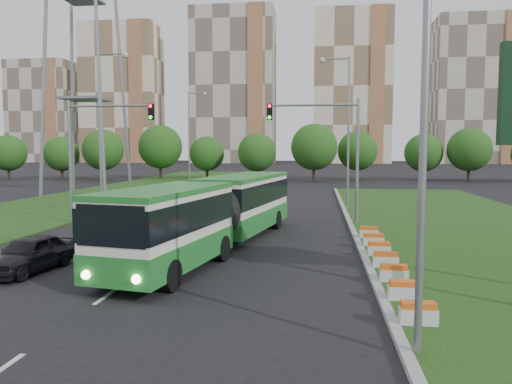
# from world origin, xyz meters

# --- Properties ---
(ground) EXTENTS (360.00, 360.00, 0.00)m
(ground) POSITION_xyz_m (0.00, 0.00, 0.00)
(ground) COLOR black
(ground) RESTS_ON ground
(grass_median) EXTENTS (14.00, 60.00, 0.15)m
(grass_median) POSITION_xyz_m (13.00, 8.00, 0.07)
(grass_median) COLOR #1C4513
(grass_median) RESTS_ON ground
(median_kerb) EXTENTS (0.30, 60.00, 0.18)m
(median_kerb) POSITION_xyz_m (6.05, 8.00, 0.09)
(median_kerb) COLOR #999999
(median_kerb) RESTS_ON ground
(left_verge) EXTENTS (12.00, 110.00, 0.10)m
(left_verge) POSITION_xyz_m (-18.00, 25.00, 0.05)
(left_verge) COLOR #1C4513
(left_verge) RESTS_ON ground
(lane_markings) EXTENTS (0.20, 100.00, 0.01)m
(lane_markings) POSITION_xyz_m (-3.00, 20.00, 0.00)
(lane_markings) COLOR beige
(lane_markings) RESTS_ON ground
(flower_planters) EXTENTS (1.10, 13.70, 0.60)m
(flower_planters) POSITION_xyz_m (6.70, -1.40, 0.45)
(flower_planters) COLOR silver
(flower_planters) RESTS_ON grass_median
(traffic_mast_median) EXTENTS (5.76, 0.32, 8.00)m
(traffic_mast_median) POSITION_xyz_m (4.78, 10.00, 5.35)
(traffic_mast_median) COLOR gray
(traffic_mast_median) RESTS_ON ground
(traffic_mast_left) EXTENTS (5.76, 0.32, 8.00)m
(traffic_mast_left) POSITION_xyz_m (-10.38, 9.00, 5.35)
(traffic_mast_left) COLOR gray
(traffic_mast_left) RESTS_ON ground
(street_lamps) EXTENTS (36.00, 60.00, 12.00)m
(street_lamps) POSITION_xyz_m (-3.00, 10.00, 6.00)
(street_lamps) COLOR gray
(street_lamps) RESTS_ON ground
(tree_line) EXTENTS (120.00, 8.00, 9.00)m
(tree_line) POSITION_xyz_m (10.00, 55.00, 4.50)
(tree_line) COLOR #1C4713
(tree_line) RESTS_ON ground
(apartment_tower_west) EXTENTS (26.00, 15.00, 48.00)m
(apartment_tower_west) POSITION_xyz_m (-65.00, 150.00, 24.00)
(apartment_tower_west) COLOR beige
(apartment_tower_west) RESTS_ON ground
(apartment_tower_cwest) EXTENTS (28.00, 15.00, 52.00)m
(apartment_tower_cwest) POSITION_xyz_m (-25.00, 150.00, 26.00)
(apartment_tower_cwest) COLOR beige
(apartment_tower_cwest) RESTS_ON ground
(apartment_tower_ceast) EXTENTS (25.00, 15.00, 50.00)m
(apartment_tower_ceast) POSITION_xyz_m (15.00, 150.00, 25.00)
(apartment_tower_ceast) COLOR beige
(apartment_tower_ceast) RESTS_ON ground
(apartment_tower_east) EXTENTS (27.00, 15.00, 47.00)m
(apartment_tower_east) POSITION_xyz_m (55.00, 150.00, 23.50)
(apartment_tower_east) COLOR beige
(apartment_tower_east) RESTS_ON ground
(midrise_west) EXTENTS (22.00, 14.00, 36.00)m
(midrise_west) POSITION_xyz_m (-95.00, 150.00, 18.00)
(midrise_west) COLOR beige
(midrise_west) RESTS_ON ground
(articulated_bus) EXTENTS (2.79, 17.91, 2.95)m
(articulated_bus) POSITION_xyz_m (-1.10, 2.07, 1.81)
(articulated_bus) COLOR silver
(articulated_bus) RESTS_ON ground
(car_left_near) EXTENTS (2.26, 4.47, 1.46)m
(car_left_near) POSITION_xyz_m (-7.40, -3.38, 0.73)
(car_left_near) COLOR black
(car_left_near) RESTS_ON ground
(car_left_far) EXTENTS (2.11, 4.18, 1.31)m
(car_left_far) POSITION_xyz_m (-9.08, 14.71, 0.66)
(car_left_far) COLOR black
(car_left_far) RESTS_ON ground
(pedestrian) EXTENTS (0.53, 0.69, 1.69)m
(pedestrian) POSITION_xyz_m (-4.81, -4.37, 0.85)
(pedestrian) COLOR gray
(pedestrian) RESTS_ON ground
(shopping_trolley) EXTENTS (0.33, 0.35, 0.57)m
(shopping_trolley) POSITION_xyz_m (-3.31, -4.50, 0.28)
(shopping_trolley) COLOR #FF5F0D
(shopping_trolley) RESTS_ON ground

